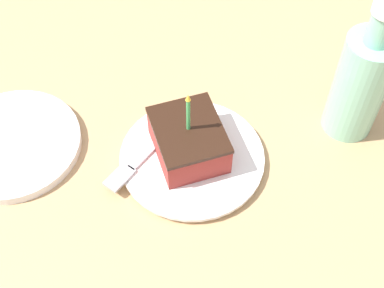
% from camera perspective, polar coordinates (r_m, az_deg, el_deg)
% --- Properties ---
extents(ground_plane, '(2.40, 2.40, 0.04)m').
position_cam_1_polar(ground_plane, '(0.80, -1.91, -3.57)').
color(ground_plane, tan).
rests_on(ground_plane, ground).
extents(plate, '(0.21, 0.21, 0.02)m').
position_cam_1_polar(plate, '(0.78, 0.00, -1.48)').
color(plate, white).
rests_on(plate, ground_plane).
extents(cake_slice, '(0.09, 0.11, 0.12)m').
position_cam_1_polar(cake_slice, '(0.76, -0.38, 0.43)').
color(cake_slice, '#99332D').
rests_on(cake_slice, plate).
extents(fork, '(0.15, 0.11, 0.00)m').
position_cam_1_polar(fork, '(0.78, -5.18, -1.29)').
color(fork, '#B2B2B7').
rests_on(fork, plate).
extents(bottle, '(0.08, 0.08, 0.23)m').
position_cam_1_polar(bottle, '(0.79, 17.71, 6.05)').
color(bottle, '#8CD1B2').
rests_on(bottle, ground_plane).
extents(side_plate, '(0.20, 0.20, 0.01)m').
position_cam_1_polar(side_plate, '(0.84, -18.56, -0.00)').
color(side_plate, white).
rests_on(side_plate, ground_plane).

